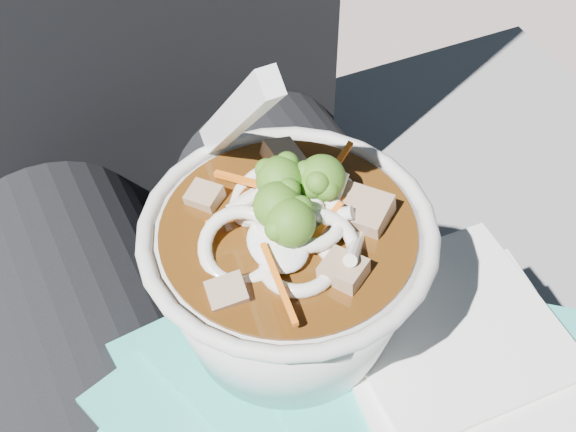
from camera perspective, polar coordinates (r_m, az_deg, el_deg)
name	(u,v)px	position (r m, az deg, el deg)	size (l,w,h in m)	color
lap	(275,421)	(0.56, -0.93, -14.39)	(0.34, 0.48, 0.15)	black
person_body	(219,302)	(0.58, -4.93, -6.13)	(0.34, 0.94, 1.01)	black
plastic_bag	(314,394)	(0.47, 1.85, -12.51)	(0.33, 0.29, 0.01)	#29AEA2
napkins	(457,349)	(0.49, 11.94, -9.22)	(0.15, 0.16, 0.01)	white
udon_bowl	(288,266)	(0.44, 0.01, -3.55)	(0.16, 0.16, 0.20)	silver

